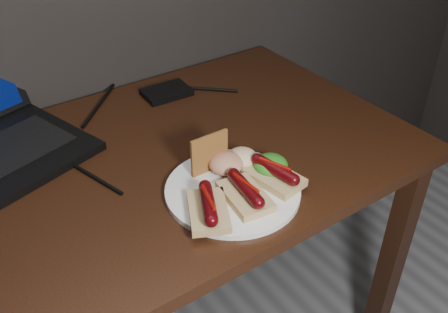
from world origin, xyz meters
TOP-DOWN VIEW (x-y plane):
  - desk at (0.00, 1.38)m, footprint 1.40×0.70m
  - hard_drive at (0.29, 1.62)m, footprint 0.12×0.09m
  - desk_cables at (-0.01, 1.53)m, footprint 0.93×0.44m
  - plate at (0.20, 1.19)m, footprint 0.30×0.30m
  - bread_sausage_left at (0.12, 1.15)m, footprint 0.11×0.13m
  - bread_sausage_center at (0.20, 1.15)m, footprint 0.08×0.12m
  - bread_sausage_right at (0.28, 1.16)m, footprint 0.09×0.13m
  - crispbread at (0.19, 1.26)m, footprint 0.09×0.01m
  - salad_greens at (0.29, 1.19)m, footprint 0.07×0.07m
  - salsa_mound at (0.22, 1.24)m, footprint 0.07×0.07m
  - coleslaw_mound at (0.26, 1.24)m, footprint 0.06×0.06m

SIDE VIEW (x-z plane):
  - desk at x=0.00m, z-range 0.29..1.04m
  - desk_cables at x=-0.01m, z-range 0.75..0.76m
  - plate at x=0.20m, z-range 0.75..0.76m
  - hard_drive at x=0.29m, z-range 0.75..0.77m
  - bread_sausage_left at x=0.12m, z-range 0.76..0.80m
  - bread_sausage_center at x=0.20m, z-range 0.76..0.80m
  - bread_sausage_right at x=0.28m, z-range 0.76..0.80m
  - coleslaw_mound at x=0.26m, z-range 0.76..0.80m
  - salad_greens at x=0.29m, z-range 0.76..0.80m
  - salsa_mound at x=0.22m, z-range 0.76..0.80m
  - crispbread at x=0.19m, z-range 0.76..0.85m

